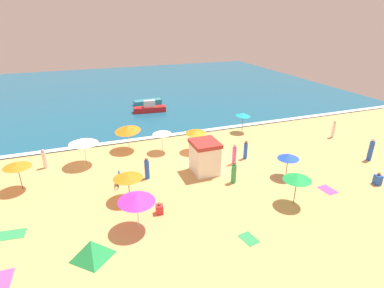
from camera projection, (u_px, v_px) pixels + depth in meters
ground_plane at (208, 160)px, 25.52m from camera, size 60.00×60.00×0.00m
ocean_water at (141, 88)px, 49.62m from camera, size 60.00×44.00×0.10m
wave_breaker_foam at (184, 133)px, 30.91m from camera, size 57.00×0.70×0.01m
lifeguard_cabana at (205, 157)px, 23.02m from camera, size 1.97×2.22×2.55m
beach_umbrella_0 at (127, 129)px, 26.58m from camera, size 3.20×3.20×2.36m
beach_umbrella_1 at (288, 156)px, 22.23m from camera, size 2.00×1.99×1.93m
beach_umbrella_2 at (162, 132)px, 26.27m from camera, size 2.36×2.36×2.02m
beach_umbrella_3 at (83, 141)px, 23.91m from camera, size 3.07×3.06×2.33m
beach_umbrella_4 at (243, 115)px, 30.74m from camera, size 2.13×2.13×2.11m
beach_umbrella_5 at (297, 178)px, 18.92m from camera, size 1.91×1.90×2.07m
beach_umbrella_6 at (136, 198)px, 16.60m from camera, size 2.90×2.91×2.29m
beach_umbrella_7 at (17, 165)px, 20.50m from camera, size 2.26×2.26×2.09m
beach_umbrella_8 at (128, 176)px, 19.46m from camera, size 1.93×1.94×1.90m
beach_umbrella_9 at (196, 131)px, 26.39m from camera, size 2.58×2.58×2.07m
beach_tent at (92, 249)px, 15.10m from camera, size 1.69×1.59×1.05m
parked_bicycle at (118, 178)px, 21.86m from camera, size 0.42×1.80×0.76m
beachgoer_0 at (234, 154)px, 24.49m from camera, size 0.34×0.34×1.75m
beachgoer_1 at (378, 179)px, 21.71m from camera, size 0.54×0.54×0.93m
beachgoer_2 at (334, 129)px, 29.77m from camera, size 0.41×0.41×1.75m
beachgoer_3 at (147, 169)px, 22.33m from camera, size 0.49×0.49×1.67m
beachgoer_4 at (44, 159)px, 23.89m from camera, size 0.45×0.45×1.59m
beachgoer_5 at (234, 173)px, 21.78m from camera, size 0.50×0.50×1.66m
beachgoer_7 at (371, 150)px, 25.09m from camera, size 0.52×0.52×1.93m
beachgoer_8 at (159, 209)px, 18.56m from camera, size 0.49×0.49×0.77m
beachgoer_10 at (246, 150)px, 25.40m from camera, size 0.42×0.42×1.63m
beach_towel_0 at (249, 239)px, 16.55m from camera, size 0.93×1.17×0.01m
beach_towel_1 at (1, 284)px, 13.77m from camera, size 0.94×1.78×0.01m
beach_towel_2 at (328, 190)px, 21.14m from camera, size 0.94×1.25×0.01m
beach_towel_3 at (11, 235)px, 16.85m from camera, size 1.56×1.06×0.01m
small_boat_0 at (150, 108)px, 37.41m from camera, size 4.01×1.49×1.45m
small_boat_1 at (148, 102)px, 40.36m from camera, size 3.66×1.40×0.66m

